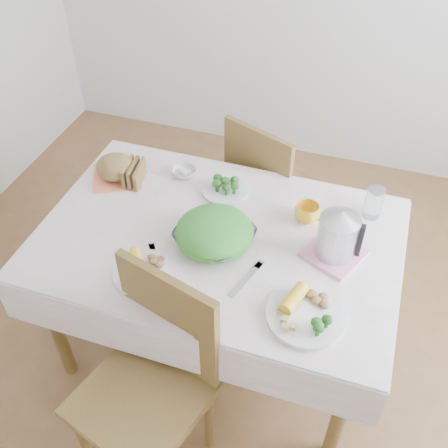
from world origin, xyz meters
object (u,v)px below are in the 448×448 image
(chair_far, at_px, (276,189))
(yellow_mug, at_px, (307,213))
(salad_bowl, at_px, (215,237))
(dinner_plate_left, at_px, (144,273))
(chair_near, at_px, (142,401))
(dinner_plate_right, at_px, (306,316))
(dining_table, at_px, (219,295))
(electric_kettle, at_px, (338,233))

(chair_far, height_order, yellow_mug, chair_far)
(salad_bowl, distance_m, dinner_plate_left, 0.32)
(chair_near, height_order, dinner_plate_right, chair_near)
(dinner_plate_right, bearing_deg, chair_near, -146.26)
(salad_bowl, relative_size, dinner_plate_left, 1.24)
(yellow_mug, bearing_deg, chair_far, 115.12)
(chair_far, bearing_deg, salad_bowl, 106.07)
(yellow_mug, bearing_deg, dinner_plate_left, -136.33)
(dining_table, bearing_deg, chair_near, -97.49)
(chair_far, bearing_deg, dining_table, 105.60)
(dining_table, relative_size, dinner_plate_right, 4.83)
(dinner_plate_left, bearing_deg, salad_bowl, 51.04)
(dining_table, distance_m, dinner_plate_left, 0.53)
(dinner_plate_right, bearing_deg, yellow_mug, 101.65)
(salad_bowl, relative_size, yellow_mug, 2.77)
(dinner_plate_right, distance_m, yellow_mug, 0.52)
(chair_near, bearing_deg, yellow_mug, 80.12)
(dinner_plate_left, distance_m, dinner_plate_right, 0.64)
(dinner_plate_left, distance_m, yellow_mug, 0.74)
(chair_near, bearing_deg, dinner_plate_left, 124.34)
(dinner_plate_right, xyz_separation_m, yellow_mug, (-0.11, 0.51, 0.03))
(chair_far, distance_m, dinner_plate_left, 1.12)
(yellow_mug, bearing_deg, electric_kettle, -48.34)
(chair_near, relative_size, yellow_mug, 9.06)
(dinner_plate_left, xyz_separation_m, yellow_mug, (0.53, 0.51, 0.03))
(salad_bowl, relative_size, electric_kettle, 1.37)
(chair_far, xyz_separation_m, dinner_plate_right, (0.35, -1.04, 0.31))
(chair_far, relative_size, electric_kettle, 4.25)
(yellow_mug, bearing_deg, salad_bowl, -142.00)
(chair_far, bearing_deg, yellow_mug, 137.08)
(chair_near, relative_size, electric_kettle, 4.47)
(salad_bowl, bearing_deg, dining_table, 91.85)
(salad_bowl, bearing_deg, yellow_mug, 38.00)
(electric_kettle, bearing_deg, dinner_plate_right, -98.12)
(dinner_plate_left, xyz_separation_m, dinner_plate_right, (0.64, -0.00, 0.00))
(electric_kettle, bearing_deg, yellow_mug, 130.54)
(dining_table, height_order, salad_bowl, salad_bowl)
(chair_far, relative_size, salad_bowl, 3.10)
(salad_bowl, height_order, dinner_plate_right, salad_bowl)
(chair_far, bearing_deg, electric_kettle, 141.60)
(chair_far, height_order, dinner_plate_right, chair_far)
(dinner_plate_left, height_order, yellow_mug, yellow_mug)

